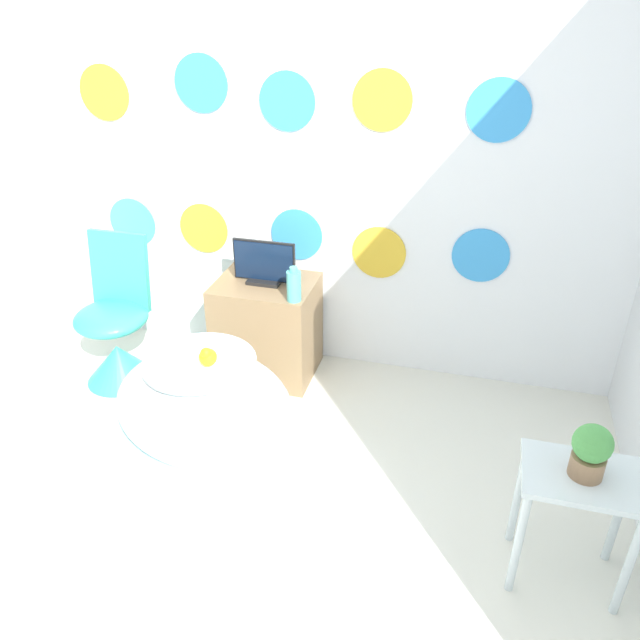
# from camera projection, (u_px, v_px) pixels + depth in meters

# --- Properties ---
(ground_plane) EXTENTS (12.00, 12.00, 0.00)m
(ground_plane) POSITION_uv_depth(u_px,v_px,m) (147.00, 602.00, 2.31)
(ground_plane) COLOR silver
(wall_back_dotted) EXTENTS (4.63, 0.05, 2.60)m
(wall_back_dotted) POSITION_uv_depth(u_px,v_px,m) (291.00, 138.00, 3.25)
(wall_back_dotted) COLOR white
(wall_back_dotted) RESTS_ON ground_plane
(rug) EXTENTS (1.18, 0.82, 0.01)m
(rug) POSITION_uv_depth(u_px,v_px,m) (192.00, 458.00, 3.00)
(rug) COLOR silver
(rug) RESTS_ON ground_plane
(bathtub) EXTENTS (0.85, 0.62, 0.54)m
(bathtub) POSITION_uv_depth(u_px,v_px,m) (204.00, 406.00, 2.92)
(bathtub) COLOR white
(bathtub) RESTS_ON ground_plane
(rubber_duck) EXTENTS (0.08, 0.09, 0.09)m
(rubber_duck) POSITION_uv_depth(u_px,v_px,m) (208.00, 356.00, 2.71)
(rubber_duck) COLOR yellow
(rubber_duck) RESTS_ON bathtub
(chair) EXTENTS (0.40, 0.40, 0.83)m
(chair) POSITION_uv_depth(u_px,v_px,m) (116.00, 338.00, 3.48)
(chair) COLOR #38B2A3
(chair) RESTS_ON ground_plane
(tv_cabinet) EXTENTS (0.54, 0.43, 0.57)m
(tv_cabinet) POSITION_uv_depth(u_px,v_px,m) (267.00, 328.00, 3.54)
(tv_cabinet) COLOR #8E704C
(tv_cabinet) RESTS_ON ground_plane
(tv) EXTENTS (0.35, 0.12, 0.24)m
(tv) POSITION_uv_depth(u_px,v_px,m) (264.00, 265.00, 3.35)
(tv) COLOR black
(tv) RESTS_ON tv_cabinet
(vase) EXTENTS (0.07, 0.07, 0.19)m
(vase) POSITION_uv_depth(u_px,v_px,m) (294.00, 286.00, 3.17)
(vase) COLOR #51B2AD
(vase) RESTS_ON tv_cabinet
(side_table) EXTENTS (0.42, 0.30, 0.51)m
(side_table) POSITION_uv_depth(u_px,v_px,m) (578.00, 498.00, 2.24)
(side_table) COLOR silver
(side_table) RESTS_ON ground_plane
(potted_plant_left) EXTENTS (0.14, 0.14, 0.21)m
(potted_plant_left) POSITION_uv_depth(u_px,v_px,m) (591.00, 450.00, 2.13)
(potted_plant_left) COLOR #8C6B4C
(potted_plant_left) RESTS_ON side_table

